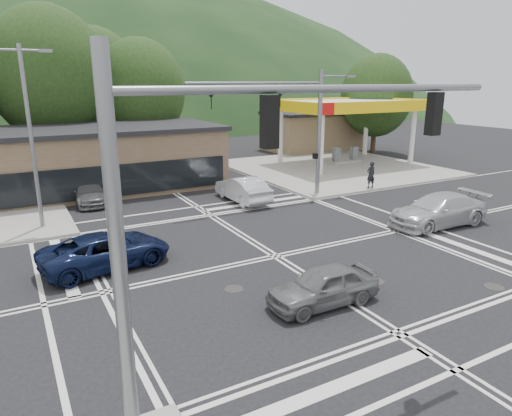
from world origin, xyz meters
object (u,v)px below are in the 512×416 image
car_grey_center (323,286)px  car_northbound (89,192)px  car_silver_east (438,210)px  car_queue_b (173,174)px  car_blue_west (106,251)px  car_queue_a (243,189)px  pedestrian (371,175)px

car_grey_center → car_northbound: car_grey_center is taller
car_silver_east → car_queue_b: car_silver_east is taller
car_grey_center → car_queue_b: 20.97m
car_grey_center → car_queue_b: (1.86, 20.89, -0.01)m
car_blue_west → car_grey_center: car_blue_west is taller
car_silver_east → car_northbound: 20.40m
car_blue_west → car_northbound: size_ratio=1.12×
car_blue_west → car_queue_a: 11.76m
car_blue_west → pedestrian: (18.86, 5.19, 0.35)m
car_queue_a → car_queue_b: (-2.03, 7.39, -0.12)m
car_silver_east → car_queue_a: 11.47m
pedestrian → car_silver_east: bearing=74.3°
car_grey_center → car_silver_east: car_silver_east is taller
car_blue_west → car_silver_east: size_ratio=0.92×
car_queue_a → car_northbound: size_ratio=1.04×
pedestrian → car_blue_west: bearing=17.3°
car_silver_east → car_northbound: car_silver_east is taller
car_grey_center → pedestrian: pedestrian is taller
car_grey_center → car_queue_b: bearing=175.6°
car_queue_b → pedestrian: 14.33m
car_queue_a → pedestrian: (9.20, -1.50, 0.28)m
car_grey_center → car_queue_a: size_ratio=0.83×
car_queue_a → car_northbound: bearing=-27.3°
car_blue_west → car_queue_b: 16.02m
car_silver_east → car_queue_b: 18.84m
car_blue_west → car_silver_east: car_silver_east is taller
pedestrian → car_northbound: bearing=-16.0°
car_queue_b → car_silver_east: bearing=109.2°
car_grey_center → car_silver_east: (10.61, 4.20, 0.14)m
car_grey_center → car_northbound: 18.34m
car_queue_a → car_blue_west: bearing=33.8°
car_silver_east → car_northbound: bearing=-128.9°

